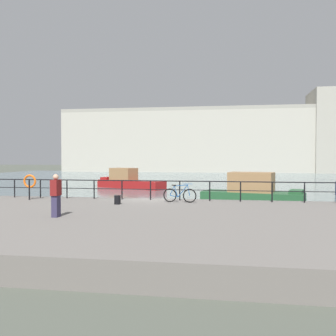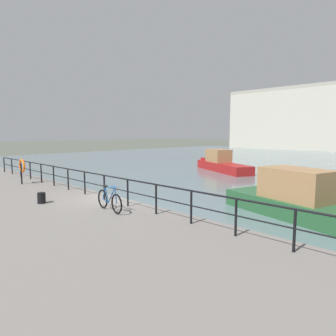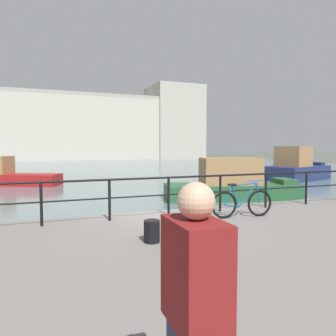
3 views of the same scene
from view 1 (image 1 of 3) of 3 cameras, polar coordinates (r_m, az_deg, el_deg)
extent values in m
plane|color=#4C5147|center=(22.15, -2.43, -6.52)|extent=(240.00, 240.00, 0.00)
cube|color=slate|center=(51.95, 4.41, -1.81)|extent=(80.00, 60.00, 0.01)
cube|color=slate|center=(15.86, -7.29, -8.38)|extent=(56.00, 13.00, 0.78)
cube|color=#B2AD9E|center=(81.76, 6.24, 3.81)|extent=(61.84, 10.21, 12.42)
cube|color=gray|center=(77.50, 6.06, 8.79)|extent=(61.84, 0.60, 0.70)
cube|color=maroon|center=(38.81, -5.53, -2.40)|extent=(7.58, 4.89, 0.78)
cube|color=#997047|center=(39.38, -6.58, -0.89)|extent=(2.97, 2.53, 1.23)
cube|color=maroon|center=(40.91, -8.90, -1.49)|extent=(1.36, 1.53, 0.24)
cube|color=#23512D|center=(26.81, 12.35, -4.29)|extent=(7.07, 3.78, 0.76)
cube|color=#997047|center=(26.74, 12.20, -2.05)|extent=(3.25, 2.39, 1.33)
cube|color=#23512D|center=(26.34, 18.41, -3.35)|extent=(1.16, 1.65, 0.24)
cylinder|color=black|center=(24.27, -21.72, -2.81)|extent=(0.07, 0.07, 1.05)
cylinder|color=black|center=(23.47, -18.32, -2.93)|extent=(0.07, 0.07, 1.05)
cylinder|color=black|center=(22.77, -14.70, -3.04)|extent=(0.07, 0.07, 1.05)
cylinder|color=black|center=(22.16, -10.85, -3.14)|extent=(0.07, 0.07, 1.05)
cylinder|color=black|center=(21.65, -6.81, -3.23)|extent=(0.07, 0.07, 1.05)
cylinder|color=black|center=(21.25, -2.60, -3.31)|extent=(0.07, 0.07, 1.05)
cylinder|color=black|center=(20.98, 1.75, -3.38)|extent=(0.07, 0.07, 1.05)
cylinder|color=black|center=(20.83, 6.18, -3.43)|extent=(0.07, 0.07, 1.05)
cylinder|color=black|center=(20.80, 10.66, -3.45)|extent=(0.07, 0.07, 1.05)
cylinder|color=black|center=(20.90, 15.12, -3.46)|extent=(0.07, 0.07, 1.05)
cylinder|color=black|center=(21.12, 19.51, -3.44)|extent=(0.07, 0.07, 1.05)
cylinder|color=black|center=(21.40, -4.73, -1.88)|extent=(24.35, 0.06, 0.06)
cylinder|color=black|center=(21.43, -4.73, -3.14)|extent=(24.35, 0.04, 0.04)
torus|color=black|center=(19.95, 3.21, -4.12)|extent=(0.72, 0.13, 0.72)
torus|color=black|center=(20.19, 0.29, -4.05)|extent=(0.72, 0.13, 0.72)
cylinder|color=#194C8C|center=(20.00, 2.19, -3.41)|extent=(0.55, 0.09, 0.66)
cylinder|color=#194C8C|center=(20.09, 1.19, -3.49)|extent=(0.24, 0.06, 0.58)
cylinder|color=#194C8C|center=(20.00, 1.91, -2.59)|extent=(0.72, 0.11, 0.11)
cylinder|color=#194C8C|center=(20.14, 0.88, -4.18)|extent=(0.43, 0.08, 0.12)
cylinder|color=#194C8C|center=(20.14, 0.60, -3.36)|extent=(0.26, 0.06, 0.51)
cylinder|color=#194C8C|center=(19.93, 3.06, -3.32)|extent=(0.14, 0.05, 0.57)
cube|color=black|center=(20.09, 0.91, -2.56)|extent=(0.23, 0.11, 0.05)
cylinder|color=#194C8C|center=(19.92, 2.92, -2.37)|extent=(0.52, 0.08, 0.02)
cylinder|color=black|center=(19.48, -7.48, -4.68)|extent=(0.32, 0.32, 0.44)
cylinder|color=black|center=(22.60, -19.80, -2.99)|extent=(0.08, 0.08, 1.15)
torus|color=orange|center=(22.62, -19.74, -1.85)|extent=(0.75, 0.11, 0.75)
cube|color=#332D4C|center=(15.86, -16.21, -5.45)|extent=(0.25, 0.35, 0.85)
cube|color=maroon|center=(15.79, -16.23, -2.80)|extent=(0.29, 0.45, 0.62)
sphere|color=tan|center=(15.76, -16.24, -1.28)|extent=(0.22, 0.22, 0.22)
camera|label=2|loc=(15.11, 35.27, 3.21)|focal=32.70mm
camera|label=3|loc=(14.70, -21.92, -0.33)|focal=34.63mm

